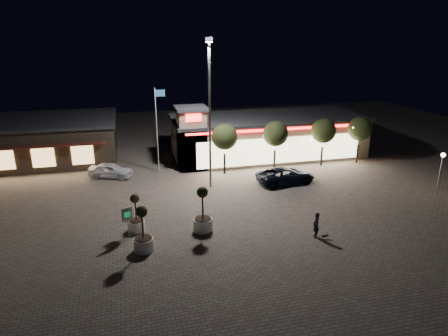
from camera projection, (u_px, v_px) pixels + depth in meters
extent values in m
plane|color=#675D54|center=(206.00, 231.00, 26.89)|extent=(90.00, 90.00, 0.00)
cube|color=gray|center=(267.00, 137.00, 43.24)|extent=(20.00, 8.00, 4.00)
cube|color=#262628|center=(268.00, 117.00, 42.55)|extent=(20.40, 8.40, 0.30)
cube|color=beige|center=(281.00, 150.00, 39.64)|extent=(17.00, 0.12, 2.60)
cube|color=#FF1414|center=(282.00, 129.00, 38.93)|extent=(19.00, 0.10, 0.18)
cube|color=gray|center=(192.00, 140.00, 38.49)|extent=(2.60, 2.60, 5.80)
cube|color=#262628|center=(191.00, 108.00, 37.52)|extent=(3.00, 3.00, 0.30)
cube|color=#FF1414|center=(193.00, 118.00, 36.48)|extent=(1.40, 0.10, 0.70)
cube|color=#382D23|center=(36.00, 141.00, 41.46)|extent=(16.00, 10.00, 4.00)
cube|color=#262628|center=(33.00, 121.00, 40.78)|extent=(16.40, 10.40, 0.30)
cube|color=#591E19|center=(23.00, 147.00, 36.24)|extent=(14.40, 0.80, 0.15)
cube|color=#FFCA72|center=(2.00, 160.00, 36.49)|extent=(2.00, 0.12, 1.80)
cube|color=#FFCA72|center=(43.00, 158.00, 37.29)|extent=(2.00, 0.12, 1.80)
cube|color=#FFCA72|center=(83.00, 155.00, 38.08)|extent=(2.00, 0.12, 1.80)
cylinder|color=gray|center=(210.00, 118.00, 32.79)|extent=(0.20, 0.20, 12.00)
cube|color=gray|center=(209.00, 39.00, 30.80)|extent=(0.60, 0.40, 0.35)
cube|color=white|center=(209.00, 42.00, 30.86)|extent=(0.45, 0.30, 0.08)
cylinder|color=white|center=(157.00, 131.00, 37.11)|extent=(0.10, 0.10, 8.00)
cube|color=#235181|center=(160.00, 93.00, 36.10)|extent=(0.90, 0.04, 0.60)
cylinder|color=gray|center=(440.00, 175.00, 32.77)|extent=(0.12, 0.12, 3.20)
sphere|color=#FFE5B2|center=(443.00, 155.00, 32.22)|extent=(0.36, 0.36, 0.36)
cylinder|color=#332319|center=(225.00, 164.00, 37.61)|extent=(0.20, 0.20, 1.92)
sphere|color=#2D3819|center=(225.00, 137.00, 36.78)|extent=(2.42, 2.42, 2.42)
cylinder|color=#332319|center=(274.00, 160.00, 38.75)|extent=(0.20, 0.20, 1.92)
sphere|color=#2D3819|center=(276.00, 134.00, 37.91)|extent=(2.42, 2.42, 2.42)
cylinder|color=#332319|center=(321.00, 156.00, 39.88)|extent=(0.20, 0.20, 1.92)
sphere|color=#2D3819|center=(324.00, 131.00, 39.05)|extent=(2.42, 2.42, 2.42)
cylinder|color=#332319|center=(357.00, 154.00, 40.79)|extent=(0.20, 0.20, 1.92)
sphere|color=#2D3819|center=(360.00, 129.00, 39.96)|extent=(2.42, 2.42, 2.42)
imported|color=black|center=(286.00, 175.00, 35.30)|extent=(5.47, 3.03, 1.45)
imported|color=white|center=(111.00, 170.00, 36.66)|extent=(4.30, 2.91, 1.36)
imported|color=black|center=(316.00, 225.00, 25.79)|extent=(0.50, 0.68, 1.72)
cube|color=#59514C|center=(325.00, 236.00, 25.79)|extent=(0.34, 0.14, 0.18)
sphere|color=#59514C|center=(327.00, 234.00, 25.82)|extent=(0.16, 0.16, 0.16)
cylinder|color=white|center=(137.00, 225.00, 26.85)|extent=(1.08, 1.08, 0.72)
cylinder|color=black|center=(136.00, 220.00, 26.73)|extent=(0.93, 0.93, 0.05)
cylinder|color=#332319|center=(136.00, 209.00, 26.46)|extent=(0.09, 0.09, 1.61)
sphere|color=#2D3819|center=(135.00, 198.00, 26.21)|extent=(0.63, 0.63, 0.63)
cylinder|color=white|center=(144.00, 244.00, 24.36)|extent=(1.20, 1.20, 0.80)
cylinder|color=black|center=(143.00, 238.00, 24.22)|extent=(1.04, 1.04, 0.06)
cylinder|color=#332319|center=(142.00, 224.00, 23.93)|extent=(0.10, 0.10, 1.80)
sphere|color=#2D3819|center=(141.00, 211.00, 23.65)|extent=(0.70, 0.70, 0.70)
cylinder|color=white|center=(203.00, 225.00, 26.79)|extent=(1.29, 1.29, 0.86)
cylinder|color=black|center=(203.00, 219.00, 26.64)|extent=(1.12, 1.12, 0.06)
cylinder|color=#332319|center=(203.00, 205.00, 26.32)|extent=(0.11, 0.11, 1.93)
sphere|color=#2D3819|center=(202.00, 192.00, 26.03)|extent=(0.75, 0.75, 0.75)
cylinder|color=gray|center=(129.00, 229.00, 25.74)|extent=(0.09, 0.09, 1.31)
cube|color=white|center=(127.00, 214.00, 25.41)|extent=(0.68, 0.34, 0.93)
cube|color=#18914A|center=(127.00, 215.00, 25.37)|extent=(0.36, 0.17, 0.38)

